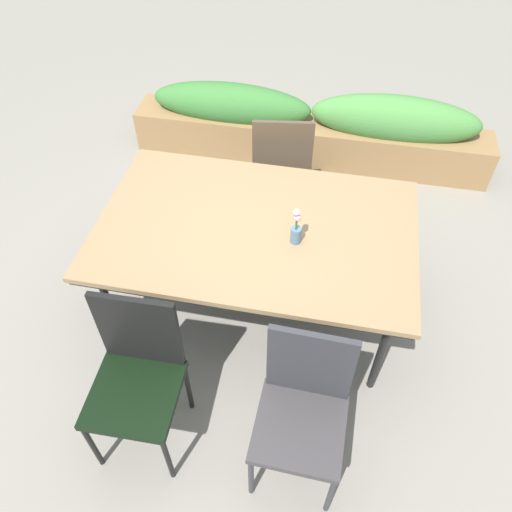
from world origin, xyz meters
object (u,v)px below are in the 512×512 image
Objects in this scene: flower_vase at (296,230)px; planter_box at (312,128)px; chair_near_right at (304,404)px; chair_near_left at (137,371)px; dining_table at (256,232)px; chair_far_side at (282,158)px.

flower_vase reaches higher than planter_box.
chair_near_left is (-0.83, 0.00, 0.03)m from chair_near_right.
dining_table is 0.29m from flower_vase.
dining_table is 1.90× the size of chair_near_left.
flower_vase reaches higher than chair_near_right.
chair_near_left is 3.94× the size of flower_vase.
chair_near_left is at bearing 1.38° from chair_near_right.
dining_table is 0.60× the size of planter_box.
flower_vase is at bearing -129.50° from chair_near_left.
dining_table is 1.03m from chair_near_left.
chair_near_left is 0.31× the size of planter_box.
flower_vase is (0.23, -1.02, 0.29)m from chair_far_side.
chair_near_left is (-0.42, -1.86, -0.00)m from chair_far_side.
chair_near_right is at bearing -78.27° from flower_vase.
chair_near_right is (0.42, -0.93, -0.18)m from dining_table.
dining_table is at bearing -64.40° from chair_near_right.
flower_vase is at bearing -85.60° from chair_far_side.
planter_box is (-0.27, 2.67, -0.20)m from chair_near_right.
flower_vase is at bearing -87.08° from planter_box.
chair_near_right reaches higher than dining_table.
flower_vase is 1.89m from planter_box.
flower_vase is (0.24, -0.08, 0.14)m from dining_table.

